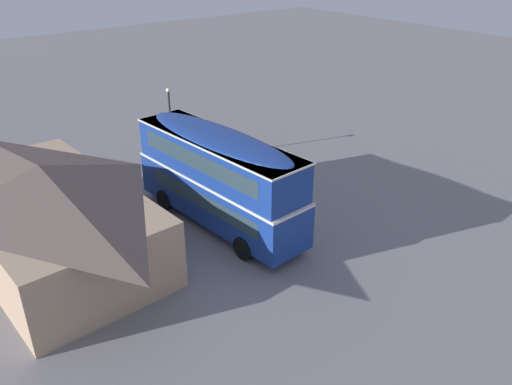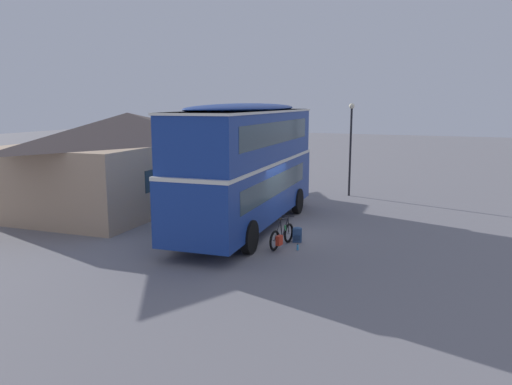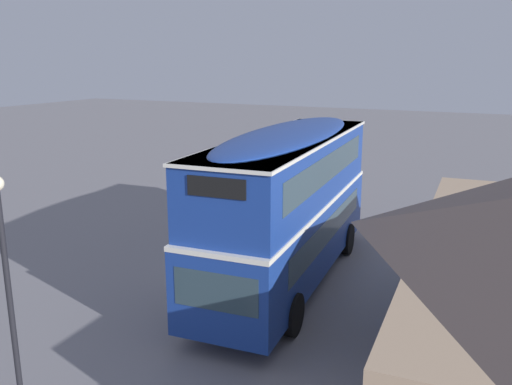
# 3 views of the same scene
# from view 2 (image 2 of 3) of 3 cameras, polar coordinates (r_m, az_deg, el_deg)

# --- Properties ---
(ground_plane) EXTENTS (120.00, 120.00, 0.00)m
(ground_plane) POSITION_cam_2_polar(r_m,az_deg,el_deg) (18.80, 2.43, -4.60)
(ground_plane) COLOR slate
(double_decker_bus) EXTENTS (10.27, 3.18, 4.79)m
(double_decker_bus) POSITION_cam_2_polar(r_m,az_deg,el_deg) (19.02, -0.95, 3.70)
(double_decker_bus) COLOR black
(double_decker_bus) RESTS_ON ground
(touring_bicycle) EXTENTS (1.77, 0.46, 1.02)m
(touring_bicycle) POSITION_cam_2_polar(r_m,az_deg,el_deg) (16.89, 2.94, -5.02)
(touring_bicycle) COLOR black
(touring_bicycle) RESTS_ON ground
(backpack_on_ground) EXTENTS (0.35, 0.36, 0.54)m
(backpack_on_ground) POSITION_cam_2_polar(r_m,az_deg,el_deg) (17.55, 4.74, -4.77)
(backpack_on_ground) COLOR #2D4C7A
(backpack_on_ground) RESTS_ON ground
(water_bottle_blue_sports) EXTENTS (0.07, 0.07, 0.21)m
(water_bottle_blue_sports) POSITION_cam_2_polar(r_m,az_deg,el_deg) (16.65, 4.78, -6.25)
(water_bottle_blue_sports) COLOR #338CBF
(water_bottle_blue_sports) RESTS_ON ground
(pub_building) EXTENTS (12.72, 7.20, 4.34)m
(pub_building) POSITION_cam_2_polar(r_m,az_deg,el_deg) (24.95, -14.29, 3.96)
(pub_building) COLOR tan
(pub_building) RESTS_ON ground
(street_lamp) EXTENTS (0.28, 0.28, 4.77)m
(street_lamp) POSITION_cam_2_polar(r_m,az_deg,el_deg) (26.19, 10.78, 5.98)
(street_lamp) COLOR black
(street_lamp) RESTS_ON ground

